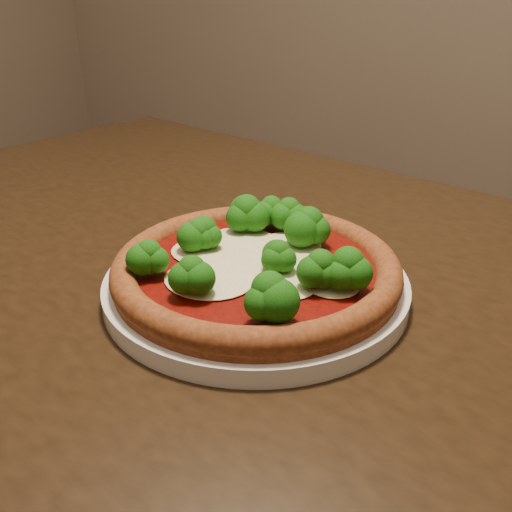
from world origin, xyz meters
The scene contains 3 objects.
dining_table centered at (0.11, 0.17, 0.66)m, with size 1.44×1.03×0.75m.
plate centered at (0.14, 0.13, 0.76)m, with size 0.29×0.29×0.02m, color silver.
pizza centered at (0.14, 0.13, 0.79)m, with size 0.27×0.27×0.06m.
Camera 1 is at (0.38, -0.30, 1.03)m, focal length 40.00 mm.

